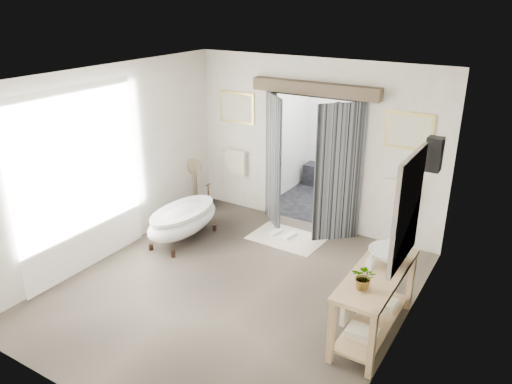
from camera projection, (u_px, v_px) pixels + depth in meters
ground_plane at (234, 288)px, 6.98m from camera, size 5.00×5.00×0.00m
room_shell at (223, 165)px, 6.20m from camera, size 4.52×5.02×2.91m
shower_room at (346, 153)px, 9.80m from camera, size 2.22×2.01×2.51m
back_wall_dressing at (310, 141)px, 8.23m from camera, size 3.82×0.69×2.52m
clawfoot_tub at (183, 220)px, 8.21m from camera, size 0.70×1.56×0.76m
vanity at (373, 297)px, 5.88m from camera, size 0.57×1.60×0.85m
pedestal_mirror at (195, 191)px, 9.09m from camera, size 0.33×0.21×1.11m
rug at (287, 238)px, 8.39m from camera, size 1.23×0.84×0.01m
slippers at (283, 234)px, 8.46m from camera, size 0.43×0.30×0.05m
basin at (388, 255)px, 5.95m from camera, size 0.53×0.53×0.17m
plant at (364, 277)px, 5.37m from camera, size 0.29×0.26×0.30m
soap_bottle_a at (370, 261)px, 5.81m from camera, size 0.09×0.10×0.18m
soap_bottle_b at (392, 240)px, 6.32m from camera, size 0.17×0.17×0.17m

